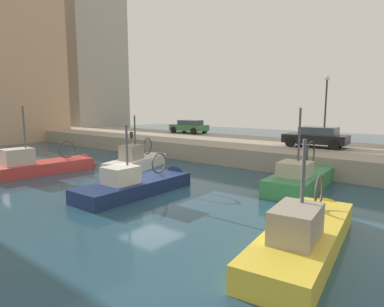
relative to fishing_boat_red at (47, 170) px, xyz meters
name	(u,v)px	position (x,y,z in m)	size (l,w,h in m)	color
water_surface	(151,187)	(1.35, -7.55, -0.13)	(80.00, 80.00, 0.00)	navy
quay_wall	(262,150)	(12.85, -7.55, 0.47)	(9.00, 56.00, 1.20)	#9E9384
fishing_boat_red	(47,170)	(0.00, 0.00, 0.00)	(6.74, 2.43, 4.78)	#BC3833
fishing_boat_yellow	(307,242)	(-0.58, -15.94, -0.02)	(7.15, 2.48, 3.90)	gold
fishing_boat_green	(302,185)	(6.10, -13.27, -0.02)	(6.36, 2.32, 4.72)	#388951
fishing_boat_navy	(142,190)	(0.51, -7.82, -0.03)	(6.59, 2.16, 3.96)	navy
fishing_boat_white	(140,166)	(4.44, -3.28, 0.00)	(6.05, 3.24, 4.09)	white
parked_car_black	(316,137)	(12.65, -11.62, 1.77)	(2.24, 4.12, 1.36)	black
parked_car_green	(189,126)	(15.84, 2.04, 1.75)	(1.97, 3.82, 1.30)	#387547
mooring_bollard_mid	(131,135)	(8.70, 2.45, 1.34)	(0.28, 0.28, 0.55)	#2D2D33
quay_streetlamp	(326,98)	(14.35, -11.57, 4.32)	(0.36, 0.36, 4.83)	#38383D
waterfront_building_west_mid	(91,52)	(18.01, 21.39, 11.04)	(8.42, 6.26, 22.30)	#B2A899
waterfront_building_central	(12,50)	(6.93, 19.84, 9.86)	(9.07, 7.67, 19.94)	tan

